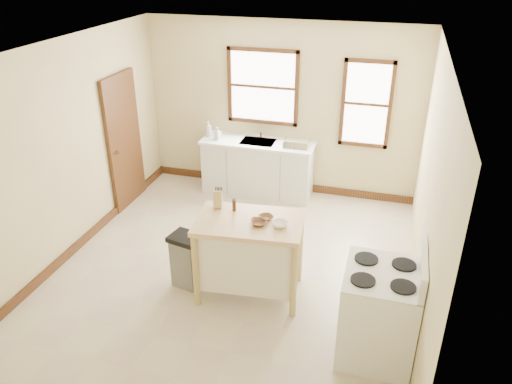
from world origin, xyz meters
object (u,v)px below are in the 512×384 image
kitchen_island (250,257)px  bowl_a (258,223)px  knife_block (218,200)px  gas_stove (380,303)px  bowl_c (280,224)px  soap_bottle_b (218,133)px  trash_bin (187,260)px  bowl_b (266,217)px  pepper_grinder (234,205)px  soap_bottle_a (209,129)px  dish_rack (297,144)px

kitchen_island → bowl_a: 0.54m
kitchen_island → knife_block: size_ratio=6.11×
knife_block → gas_stove: gas_stove is taller
knife_block → bowl_c: size_ratio=1.12×
soap_bottle_b → bowl_a: bearing=-40.8°
bowl_a → trash_bin: (-0.91, -0.01, -0.67)m
bowl_b → trash_bin: (-0.96, -0.15, -0.67)m
soap_bottle_b → trash_bin: bearing=-58.2°
soap_bottle_b → gas_stove: 4.25m
bowl_a → soap_bottle_b: bearing=118.8°
bowl_c → gas_stove: bearing=-25.4°
knife_block → soap_bottle_b: bearing=94.7°
pepper_grinder → bowl_b: size_ratio=0.92×
bowl_b → soap_bottle_b: bearing=121.0°
bowl_b → pepper_grinder: bearing=168.2°
soap_bottle_a → soap_bottle_b: (0.19, -0.08, -0.03)m
pepper_grinder → trash_bin: bearing=-156.4°
kitchen_island → pepper_grinder: pepper_grinder is taller
knife_block → bowl_c: (0.82, -0.23, -0.07)m
bowl_a → bowl_b: (0.05, 0.14, -0.00)m
pepper_grinder → soap_bottle_b: bearing=114.3°
soap_bottle_a → gas_stove: (3.03, -3.21, -0.42)m
soap_bottle_b → gas_stove: size_ratio=0.17×
dish_rack → soap_bottle_b: bearing=-155.3°
kitchen_island → bowl_a: bearing=-31.3°
soap_bottle_b → kitchen_island: 2.91m
bowl_c → trash_bin: 1.34m
kitchen_island → bowl_c: 0.64m
dish_rack → bowl_c: bowl_c is taller
dish_rack → pepper_grinder: pepper_grinder is taller
pepper_grinder → gas_stove: size_ratio=0.12×
kitchen_island → gas_stove: bearing=-27.0°
trash_bin → soap_bottle_b: bearing=113.4°
knife_block → bowl_a: (0.57, -0.26, -0.08)m
knife_block → kitchen_island: bearing=-39.4°
knife_block → bowl_a: 0.63m
soap_bottle_a → bowl_b: size_ratio=1.60×
knife_block → bowl_c: 0.85m
pepper_grinder → bowl_b: bearing=-11.8°
bowl_b → gas_stove: gas_stove is taller
bowl_c → knife_block: bearing=164.0°
bowl_a → trash_bin: bowl_a is taller
bowl_b → trash_bin: 1.18m
kitchen_island → gas_stove: (1.53, -0.59, 0.13)m
kitchen_island → bowl_a: (0.12, -0.06, 0.52)m
gas_stove → bowl_a: bearing=159.4°
dish_rack → knife_block: size_ratio=2.06×
kitchen_island → knife_block: 0.78m
soap_bottle_a → pepper_grinder: soap_bottle_a is taller
dish_rack → bowl_a: bowl_a is taller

